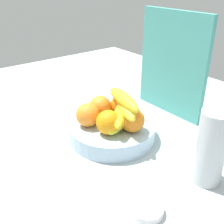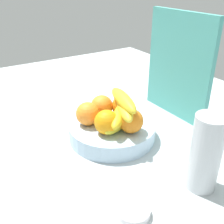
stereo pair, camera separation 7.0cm
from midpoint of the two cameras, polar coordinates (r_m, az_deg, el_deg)
ground_plane at (r=89.59cm, az=2.89°, el=-5.35°), size 180.00×140.00×3.00cm
fruit_bowl at (r=85.35cm, az=2.37°, el=-3.95°), size 26.73×26.73×5.08cm
orange_front_left at (r=82.08cm, az=-2.67°, el=-0.43°), size 7.13×7.13×7.13cm
orange_front_right at (r=77.54cm, az=1.44°, el=-2.18°), size 7.13×7.13×7.13cm
orange_center at (r=78.58cm, az=6.56°, el=-1.94°), size 7.13×7.13×7.13cm
orange_back_left at (r=87.11cm, az=4.62°, el=1.23°), size 7.13×7.13×7.13cm
orange_back_right at (r=86.60cm, az=0.17°, el=1.16°), size 7.13×7.13×7.13cm
banana_bunch at (r=80.33cm, az=4.77°, el=0.24°), size 17.87×17.07×10.60cm
cutting_board at (r=97.72cm, az=15.75°, el=9.15°), size 28.02×2.15×36.00cm
thermos_tumbler at (r=67.93cm, az=21.83°, el=-8.12°), size 7.23×7.23×19.27cm
jar_lid at (r=62.80cm, az=7.91°, el=-20.04°), size 7.27×7.27×1.75cm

